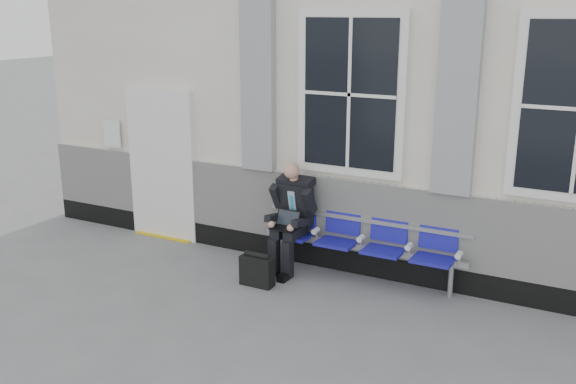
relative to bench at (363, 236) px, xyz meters
The scene contains 5 objects.
ground 2.37m from the bench, 34.97° to the right, with size 70.00×70.00×0.00m, color slate.
station_building 3.30m from the bench, 48.91° to the left, with size 14.40×4.40×4.49m.
bench is the anchor object (origin of this frame).
businessman 0.94m from the bench, behind, with size 0.57×0.76×1.40m.
briefcase 1.35m from the bench, 143.69° to the right, with size 0.41×0.17×0.42m.
Camera 1 is at (0.66, -5.63, 3.23)m, focal length 40.00 mm.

